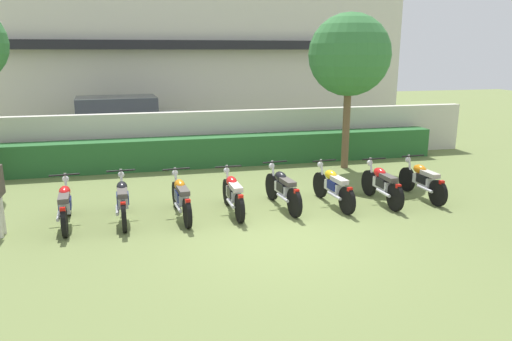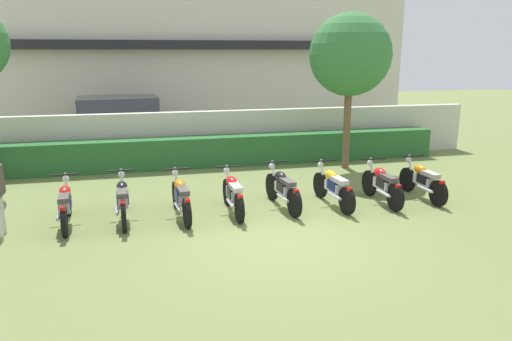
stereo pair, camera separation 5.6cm
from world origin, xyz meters
The scene contains 14 objects.
ground centered at (0.00, 0.00, 0.00)m, with size 60.00×60.00×0.00m, color olive.
building centered at (0.00, 14.73, 3.49)m, with size 18.07×6.50×6.99m.
compound_wall centered at (0.00, 6.73, 0.80)m, with size 17.17×0.30×1.61m, color beige.
hedge_row centered at (0.00, 6.03, 0.46)m, with size 13.74×0.70×0.91m, color #28602D.
parked_car centered at (-3.09, 9.23, 0.94)m, with size 4.62×2.34×1.89m.
tree_far_side centered at (3.50, 4.87, 3.32)m, with size 2.37×2.37×4.52m.
motorcycle_in_row_0 centered at (-4.02, 1.58, 0.45)m, with size 0.60×1.92×0.95m.
motorcycle_in_row_1 centered at (-2.90, 1.59, 0.46)m, with size 0.60×1.97×0.97m.
motorcycle_in_row_2 centered at (-1.71, 1.52, 0.45)m, with size 0.60×1.93×0.96m.
motorcycle_in_row_3 centered at (-0.59, 1.53, 0.45)m, with size 0.60×1.83×0.96m.
motorcycle_in_row_4 centered at (0.56, 1.61, 0.46)m, with size 0.60×1.94×0.98m.
motorcycle_in_row_5 centered at (1.73, 1.52, 0.45)m, with size 0.60×1.92×0.96m.
motorcycle_in_row_6 centered at (2.91, 1.44, 0.45)m, with size 0.60×1.84×0.97m.
motorcycle_in_row_7 centered at (4.02, 1.54, 0.45)m, with size 0.60×1.85×0.96m.
Camera 1 is at (-2.43, -8.22, 3.45)m, focal length 33.50 mm.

